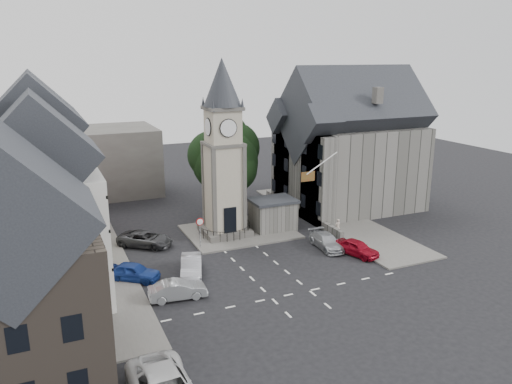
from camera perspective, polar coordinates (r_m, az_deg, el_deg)
name	(u,v)px	position (r m, az deg, el deg)	size (l,w,h in m)	color
ground	(259,266)	(40.67, 0.37, -8.42)	(120.00, 120.00, 0.00)	black
pavement_west	(89,263)	(43.25, -18.50, -7.67)	(6.00, 30.00, 0.14)	#595651
pavement_east	(333,218)	(52.63, 8.76, -2.93)	(6.00, 26.00, 0.14)	#595651
central_island	(239,232)	(48.04, -1.91, -4.54)	(10.00, 8.00, 0.16)	#595651
road_markings	(291,294)	(36.20, 4.00, -11.60)	(20.00, 8.00, 0.01)	silver
clock_tower	(223,150)	(45.41, -3.76, 4.80)	(4.86, 4.86, 16.25)	#4C4944
stone_shelter	(273,214)	(48.39, 1.92, -2.55)	(4.30, 3.30, 3.08)	#56554F
town_tree	(225,152)	(50.92, -3.57, 4.63)	(7.20, 7.20, 10.80)	black
warning_sign_post	(200,227)	(43.63, -6.42, -3.99)	(0.70, 0.19, 2.85)	black
terrace_pink	(38,164)	(50.92, -23.63, 2.92)	(8.10, 7.60, 12.80)	#D59893
terrace_cream	(40,184)	(43.10, -23.46, 0.89)	(8.10, 7.60, 12.80)	beige
terrace_tudor	(43,217)	(35.46, -23.15, -2.64)	(8.10, 7.60, 12.00)	silver
building_sw_stone	(17,290)	(27.34, -25.67, -10.04)	(8.60, 7.60, 10.40)	#4B4038
backdrop_west	(71,164)	(63.28, -20.40, 3.04)	(20.00, 10.00, 8.00)	#4C4944
east_building	(348,152)	(55.47, 10.51, 4.53)	(14.40, 11.40, 12.60)	#56554F
east_boundary_wall	(300,212)	(52.78, 5.05, -2.33)	(0.40, 16.00, 0.90)	#56554F
flagpole	(322,163)	(45.51, 7.54, 3.28)	(3.68, 0.10, 2.74)	white
car_west_blue	(133,272)	(39.05, -13.83, -8.84)	(1.62, 4.03, 1.37)	navy
car_west_silver	(178,290)	(35.68, -8.94, -10.99)	(1.41, 4.04, 1.33)	#A2A6AA
car_west_grey	(145,239)	(45.47, -12.54, -5.27)	(2.26, 4.90, 1.36)	#343437
car_island_silver	(191,266)	(39.08, -7.40, -8.41)	(1.55, 4.45, 1.47)	#96979E
car_island_east	(327,241)	(44.43, 8.07, -5.60)	(1.78, 4.38, 1.27)	#ACB0B4
car_east_red	(357,248)	(43.33, 11.47, -6.27)	(1.58, 3.93, 1.34)	maroon
pedestrian	(338,227)	(47.87, 9.31, -3.93)	(0.56, 0.37, 1.54)	#B5A596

